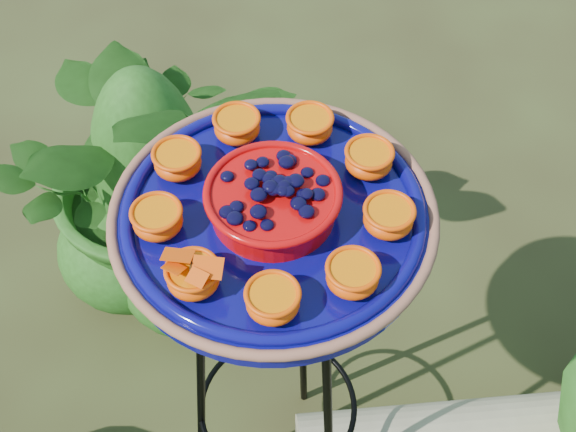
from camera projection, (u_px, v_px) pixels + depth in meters
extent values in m
torus|color=black|center=(274.00, 235.00, 1.21)|extent=(0.29, 0.29, 0.02)
torus|color=black|center=(278.00, 406.00, 1.66)|extent=(0.37, 0.37, 0.01)
cylinder|color=black|center=(302.00, 314.00, 1.64)|extent=(0.03, 0.09, 0.90)
cylinder|color=black|center=(201.00, 388.00, 1.54)|extent=(0.08, 0.07, 0.90)
cylinder|color=black|center=(328.00, 430.00, 1.49)|extent=(0.09, 0.05, 0.90)
cylinder|color=#090862|center=(274.00, 221.00, 1.18)|extent=(0.51, 0.51, 0.04)
torus|color=#8F5340|center=(273.00, 213.00, 1.17)|extent=(0.48, 0.48, 0.02)
torus|color=#090862|center=(273.00, 212.00, 1.16)|extent=(0.44, 0.44, 0.02)
cylinder|color=#B80607|center=(273.00, 203.00, 1.15)|extent=(0.20, 0.20, 0.05)
torus|color=#B80607|center=(273.00, 192.00, 1.13)|extent=(0.20, 0.20, 0.01)
ellipsoid|color=black|center=(273.00, 190.00, 1.12)|extent=(0.16, 0.16, 0.03)
ellipsoid|color=#F63F02|center=(388.00, 220.00, 1.13)|extent=(0.07, 0.07, 0.04)
cylinder|color=orange|center=(389.00, 212.00, 1.12)|extent=(0.07, 0.07, 0.01)
ellipsoid|color=#F63F02|center=(369.00, 162.00, 1.20)|extent=(0.07, 0.07, 0.04)
cylinder|color=orange|center=(370.00, 153.00, 1.19)|extent=(0.07, 0.07, 0.01)
ellipsoid|color=#F63F02|center=(310.00, 128.00, 1.25)|extent=(0.07, 0.07, 0.04)
cylinder|color=orange|center=(310.00, 119.00, 1.23)|extent=(0.07, 0.07, 0.01)
ellipsoid|color=#F63F02|center=(237.00, 128.00, 1.25)|extent=(0.07, 0.07, 0.04)
cylinder|color=orange|center=(236.00, 120.00, 1.23)|extent=(0.07, 0.07, 0.01)
ellipsoid|color=#F63F02|center=(178.00, 163.00, 1.20)|extent=(0.07, 0.07, 0.04)
cylinder|color=orange|center=(176.00, 155.00, 1.19)|extent=(0.07, 0.07, 0.01)
ellipsoid|color=#F63F02|center=(158.00, 221.00, 1.13)|extent=(0.07, 0.07, 0.04)
cylinder|color=orange|center=(156.00, 213.00, 1.12)|extent=(0.07, 0.07, 0.01)
ellipsoid|color=#F63F02|center=(193.00, 278.00, 1.07)|extent=(0.07, 0.07, 0.04)
cylinder|color=orange|center=(192.00, 271.00, 1.06)|extent=(0.07, 0.07, 0.01)
ellipsoid|color=#F63F02|center=(273.00, 302.00, 1.05)|extent=(0.07, 0.07, 0.04)
cylinder|color=orange|center=(273.00, 295.00, 1.03)|extent=(0.07, 0.07, 0.01)
ellipsoid|color=#F63F02|center=(352.00, 277.00, 1.07)|extent=(0.07, 0.07, 0.04)
cylinder|color=orange|center=(353.00, 270.00, 1.06)|extent=(0.07, 0.07, 0.01)
cylinder|color=black|center=(191.00, 266.00, 1.05)|extent=(0.02, 0.03, 0.00)
cube|color=#FF3E05|center=(178.00, 255.00, 1.05)|extent=(0.05, 0.04, 0.01)
cube|color=#FF3E05|center=(208.00, 267.00, 1.04)|extent=(0.05, 0.04, 0.01)
imported|color=#204B14|center=(151.00, 164.00, 1.99)|extent=(0.92, 0.91, 0.77)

